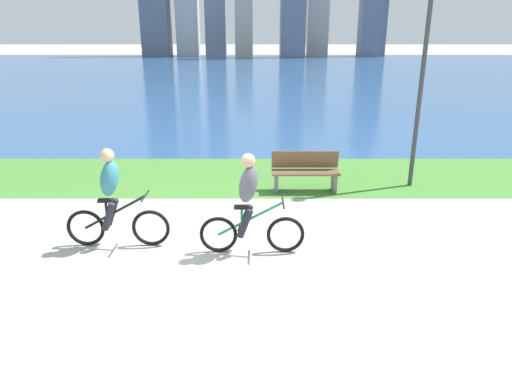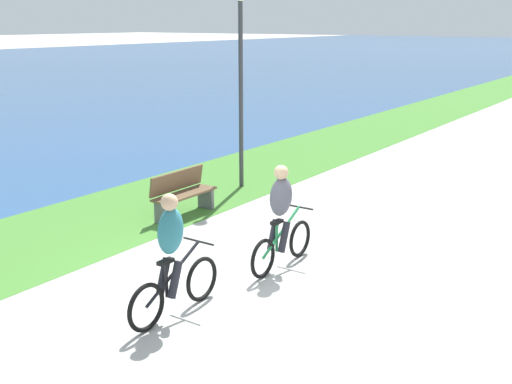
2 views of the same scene
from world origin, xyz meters
The scene contains 7 objects.
ground_plane centered at (0.00, 0.00, 0.00)m, with size 300.00×300.00×0.00m, color #B2AFA8.
grass_strip_bayside centered at (0.00, 3.84, 0.00)m, with size 120.00×3.31×0.01m, color #478433.
bay_water_surface centered at (0.00, 39.36, 0.00)m, with size 300.00×67.74×0.00m, color #2D568C.
cyclist_lead centered at (0.77, -0.36, 0.83)m, with size 1.70×0.52×1.65m.
cyclist_trailing centered at (-1.46, -0.12, 0.83)m, with size 1.72×0.52×1.67m.
bench_near_path centered at (1.98, 2.72, 0.45)m, with size 1.50×0.47×0.90m.
lamppost_tall centered at (4.49, 3.09, 2.85)m, with size 0.28×0.28×4.44m.
Camera 1 is at (0.87, -7.09, 3.37)m, focal length 32.02 mm.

